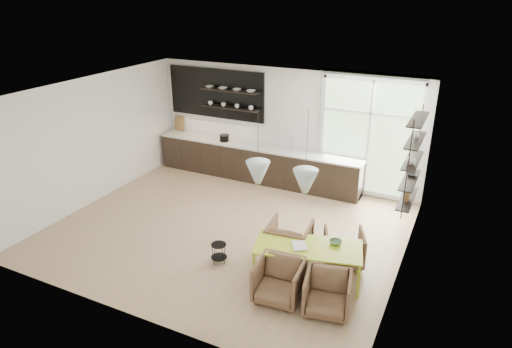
# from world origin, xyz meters

# --- Properties ---
(room) EXTENTS (7.02, 6.01, 2.91)m
(room) POSITION_xyz_m (0.58, 1.10, 1.46)
(room) COLOR tan
(room) RESTS_ON ground
(kitchen_run) EXTENTS (5.54, 0.69, 2.75)m
(kitchen_run) POSITION_xyz_m (-0.69, 2.69, 0.60)
(kitchen_run) COLOR black
(kitchen_run) RESTS_ON ground
(right_shelving) EXTENTS (0.26, 1.22, 1.90)m
(right_shelving) POSITION_xyz_m (3.36, 1.17, 1.65)
(right_shelving) COLOR black
(right_shelving) RESTS_ON ground
(dining_table) EXTENTS (1.95, 1.24, 0.66)m
(dining_table) POSITION_xyz_m (2.10, -0.91, 0.62)
(dining_table) COLOR #B9CF27
(dining_table) RESTS_ON ground
(armchair_back_left) EXTENTS (0.85, 0.87, 0.72)m
(armchair_back_left) POSITION_xyz_m (1.56, -0.42, 0.36)
(armchair_back_left) COLOR brown
(armchair_back_left) RESTS_ON ground
(armchair_back_right) EXTENTS (0.92, 0.93, 0.65)m
(armchair_back_right) POSITION_xyz_m (2.52, -0.15, 0.33)
(armchair_back_right) COLOR brown
(armchair_back_right) RESTS_ON ground
(armchair_front_left) EXTENTS (0.80, 0.82, 0.69)m
(armchair_front_left) POSITION_xyz_m (1.87, -1.63, 0.34)
(armchair_front_left) COLOR brown
(armchair_front_left) RESTS_ON ground
(armchair_front_right) EXTENTS (0.83, 0.85, 0.66)m
(armchair_front_right) POSITION_xyz_m (2.67, -1.58, 0.33)
(armchair_front_right) COLOR brown
(armchair_front_right) RESTS_ON ground
(wire_stool) EXTENTS (0.30, 0.30, 0.38)m
(wire_stool) POSITION_xyz_m (0.46, -1.13, 0.24)
(wire_stool) COLOR black
(wire_stool) RESTS_ON ground
(table_book) EXTENTS (0.36, 0.39, 0.03)m
(table_book) POSITION_xyz_m (1.87, -1.06, 0.68)
(table_book) COLOR white
(table_book) RESTS_ON dining_table
(table_bowl) EXTENTS (0.28, 0.28, 0.07)m
(table_bowl) POSITION_xyz_m (2.49, -0.64, 0.69)
(table_bowl) COLOR #4F784C
(table_bowl) RESTS_ON dining_table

